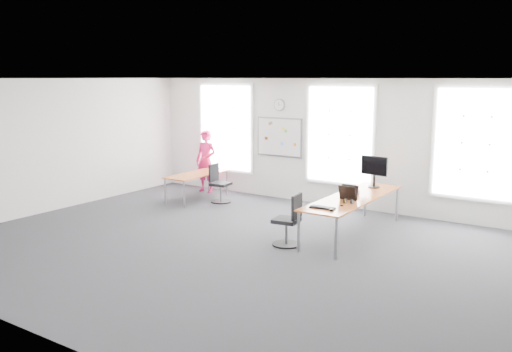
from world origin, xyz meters
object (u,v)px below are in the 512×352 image
Objects in this scene: chair_right at (289,223)px; headphones at (348,201)px; person at (206,161)px; monitor at (374,169)px; desk_left at (197,176)px; desk_right at (353,199)px; chair_left at (219,185)px; keyboard at (322,208)px.

headphones is at bearing 120.72° from chair_right.
person is 4.96m from monitor.
headphones is at bearing -77.30° from monitor.
monitor reaches higher than headphones.
desk_left is 4.34m from chair_right.
person reaches higher than desk_right.
monitor is at bearing -93.16° from chair_left.
desk_left is 1.87× the size of chair_right.
keyboard is 0.63m from headphones.
chair_left is (-3.20, 2.09, -0.01)m from chair_right.
desk_left is 10.72× the size of headphones.
chair_left is at bearing 167.96° from desk_right.
chair_right is 1.14m from headphones.
desk_left is at bearing 170.40° from desk_right.
chair_left is at bearing 147.72° from headphones.
person is (-1.03, 0.79, 0.41)m from chair_left.
person reaches higher than headphones.
person is 2.50× the size of monitor.
desk_left is at bearing 89.71° from chair_left.
keyboard is at bearing -32.10° from person.
chair_left is at bearing 5.94° from desk_left.
monitor is (0.69, 2.30, 0.73)m from chair_right.
keyboard is (4.45, -1.94, 0.17)m from desk_left.
person is (-4.92, 1.62, 0.11)m from desk_right.
headphones is at bearing -25.69° from person.
monitor is at bearing 82.58° from headphones.
chair_right is 5.14m from person.
chair_left reaches higher than desk_right.
monitor is (-0.00, 1.04, 0.45)m from desk_right.
desk_right is 0.62m from headphones.
headphones is at bearing -16.21° from desk_left.
chair_right reaches higher than keyboard.
keyboard is 2.68× the size of headphones.
chair_right reaches higher than desk_right.
headphones is (4.68, -1.36, 0.20)m from desk_left.
keyboard is (4.85, -2.80, -0.05)m from person.
desk_left is (-4.52, 0.76, -0.11)m from desk_right.
monitor reaches higher than chair_right.
desk_left is 0.66m from chair_left.
chair_right is (3.83, -2.03, -0.18)m from desk_left.
chair_right is 2.51m from monitor.
chair_left is 5.57× the size of headphones.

